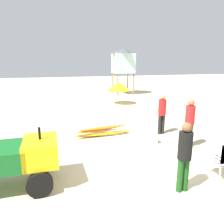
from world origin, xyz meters
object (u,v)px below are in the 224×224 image
at_px(lifeguard_near_left, 162,111).
at_px(lifeguard_tower, 123,61).
at_px(utility_cart, 6,159).
at_px(lifeguard_near_center, 190,120).
at_px(lifeguard_far_right, 185,153).
at_px(surfboard_pile, 101,131).
at_px(cooler_box, 150,138).
at_px(beach_umbrella_left, 119,86).

height_order(lifeguard_near_left, lifeguard_tower, lifeguard_tower).
xyz_separation_m(utility_cart, lifeguard_near_center, (5.82, 0.98, 0.24)).
distance_m(lifeguard_near_left, lifeguard_tower, 11.99).
bearing_deg(lifeguard_far_right, utility_cart, 162.00).
height_order(surfboard_pile, cooler_box, surfboard_pile).
height_order(utility_cart, surfboard_pile, utility_cart).
distance_m(lifeguard_near_left, lifeguard_far_right, 4.24).
relative_size(utility_cart, cooler_box, 5.76).
xyz_separation_m(surfboard_pile, lifeguard_far_right, (0.91, -4.39, 0.79)).
bearing_deg(cooler_box, lifeguard_near_left, 42.46).
xyz_separation_m(utility_cart, lifeguard_far_right, (4.01, -1.30, 0.20)).
height_order(utility_cart, lifeguard_near_center, lifeguard_near_center).
height_order(utility_cart, lifeguard_far_right, lifeguard_far_right).
bearing_deg(cooler_box, beach_umbrella_left, 80.25).
xyz_separation_m(lifeguard_near_left, cooler_box, (-0.93, -0.85, -0.80)).
height_order(lifeguard_near_left, cooler_box, lifeguard_near_left).
relative_size(surfboard_pile, lifeguard_near_center, 1.45).
relative_size(lifeguard_far_right, cooler_box, 3.84).
bearing_deg(lifeguard_near_left, lifeguard_tower, 78.39).
xyz_separation_m(lifeguard_near_left, beach_umbrella_left, (0.41, 6.95, 0.31)).
relative_size(utility_cart, lifeguard_tower, 0.60).
height_order(lifeguard_near_left, lifeguard_far_right, lifeguard_near_left).
bearing_deg(surfboard_pile, lifeguard_far_right, -78.34).
xyz_separation_m(lifeguard_near_center, beach_umbrella_left, (0.24, 8.58, 0.28)).
bearing_deg(lifeguard_tower, utility_cart, -119.50).
bearing_deg(cooler_box, lifeguard_tower, 75.08).
distance_m(surfboard_pile, lifeguard_tower, 12.47).
height_order(utility_cart, beach_umbrella_left, beach_umbrella_left).
relative_size(surfboard_pile, lifeguard_near_left, 1.49).
relative_size(utility_cart, lifeguard_near_center, 1.44).
height_order(lifeguard_near_left, beach_umbrella_left, lifeguard_near_left).
xyz_separation_m(lifeguard_near_center, lifeguard_tower, (2.20, 13.19, 2.09)).
bearing_deg(utility_cart, surfboard_pile, 44.91).
xyz_separation_m(beach_umbrella_left, cooler_box, (-1.34, -7.81, -1.11)).
distance_m(lifeguard_near_center, cooler_box, 1.59).
xyz_separation_m(utility_cart, beach_umbrella_left, (6.05, 9.56, 0.52)).
relative_size(lifeguard_near_center, beach_umbrella_left, 1.02).
distance_m(utility_cart, lifeguard_near_center, 5.90).
height_order(beach_umbrella_left, cooler_box, beach_umbrella_left).
relative_size(lifeguard_near_left, lifeguard_far_right, 1.01).
bearing_deg(lifeguard_near_center, cooler_box, 144.93).
xyz_separation_m(lifeguard_near_left, lifeguard_far_right, (-1.64, -3.91, -0.01)).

